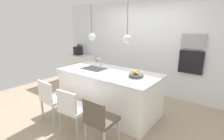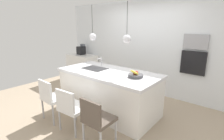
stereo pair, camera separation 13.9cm
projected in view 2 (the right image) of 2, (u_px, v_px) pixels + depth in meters
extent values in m
plane|color=tan|center=(109.00, 110.00, 3.95)|extent=(6.60, 6.60, 0.00)
cube|color=white|center=(146.00, 47.00, 4.84)|extent=(6.00, 0.10, 2.60)
cube|color=white|center=(109.00, 93.00, 3.84)|extent=(2.19, 1.03, 0.87)
cube|color=white|center=(108.00, 73.00, 3.72)|extent=(2.25, 1.09, 0.06)
cube|color=#2D2D30|center=(95.00, 69.00, 3.98)|extent=(0.56, 0.40, 0.02)
cylinder|color=silver|center=(102.00, 62.00, 4.12)|extent=(0.02, 0.02, 0.22)
cylinder|color=silver|center=(99.00, 59.00, 4.04)|extent=(0.02, 0.16, 0.02)
cylinder|color=#4C4C51|center=(136.00, 76.00, 3.30)|extent=(0.29, 0.29, 0.06)
sphere|color=olive|center=(135.00, 73.00, 3.29)|extent=(0.07, 0.07, 0.07)
sphere|color=#B22D1E|center=(135.00, 73.00, 3.27)|extent=(0.07, 0.07, 0.07)
sphere|color=red|center=(136.00, 73.00, 3.29)|extent=(0.08, 0.08, 0.08)
sphere|color=orange|center=(135.00, 73.00, 3.29)|extent=(0.07, 0.07, 0.07)
ellipsoid|color=yellow|center=(135.00, 72.00, 3.23)|extent=(0.19, 0.07, 0.10)
cube|color=white|center=(82.00, 66.00, 6.27)|extent=(1.10, 0.60, 0.87)
cube|color=black|center=(81.00, 51.00, 6.13)|extent=(0.20, 0.28, 0.30)
cube|color=gray|center=(78.00, 55.00, 6.03)|extent=(0.16, 0.08, 0.02)
cube|color=#4C515B|center=(83.00, 45.00, 6.14)|extent=(0.14, 0.11, 0.08)
cube|color=#9E9EA3|center=(196.00, 42.00, 3.92)|extent=(0.54, 0.08, 0.34)
cube|color=black|center=(193.00, 63.00, 4.05)|extent=(0.56, 0.08, 0.56)
cube|color=white|center=(56.00, 97.00, 3.51)|extent=(0.48, 0.49, 0.06)
cube|color=white|center=(45.00, 90.00, 3.29)|extent=(0.45, 0.05, 0.38)
cylinder|color=#B2B2B7|center=(71.00, 108.00, 3.59)|extent=(0.04, 0.04, 0.44)
cylinder|color=#B2B2B7|center=(60.00, 102.00, 3.85)|extent=(0.04, 0.04, 0.44)
cylinder|color=#B2B2B7|center=(53.00, 115.00, 3.29)|extent=(0.04, 0.04, 0.44)
cylinder|color=#B2B2B7|center=(43.00, 109.00, 3.55)|extent=(0.04, 0.04, 0.44)
cube|color=white|center=(75.00, 108.00, 3.14)|extent=(0.50, 0.50, 0.06)
cube|color=white|center=(65.00, 101.00, 2.92)|extent=(0.44, 0.08, 0.37)
cylinder|color=#B2B2B7|center=(90.00, 117.00, 3.25)|extent=(0.04, 0.04, 0.40)
cylinder|color=#B2B2B7|center=(75.00, 112.00, 3.47)|extent=(0.04, 0.04, 0.40)
cylinder|color=#B2B2B7|center=(75.00, 127.00, 2.94)|extent=(0.04, 0.04, 0.40)
cylinder|color=#B2B2B7|center=(60.00, 120.00, 3.16)|extent=(0.04, 0.04, 0.40)
cube|color=brown|center=(99.00, 119.00, 2.75)|extent=(0.45, 0.44, 0.06)
cube|color=brown|center=(90.00, 112.00, 2.55)|extent=(0.42, 0.05, 0.36)
cylinder|color=#B2B2B7|center=(116.00, 131.00, 2.84)|extent=(0.04, 0.04, 0.40)
cylinder|color=#B2B2B7|center=(99.00, 123.00, 3.07)|extent=(0.04, 0.04, 0.40)
cylinder|color=#B2B2B7|center=(83.00, 133.00, 2.79)|extent=(0.04, 0.04, 0.40)
sphere|color=silver|center=(93.00, 37.00, 3.81)|extent=(0.17, 0.17, 0.17)
cylinder|color=black|center=(92.00, 19.00, 3.71)|extent=(0.01, 0.01, 0.60)
sphere|color=silver|center=(127.00, 39.00, 3.24)|extent=(0.17, 0.17, 0.17)
cylinder|color=black|center=(127.00, 18.00, 3.14)|extent=(0.01, 0.01, 0.60)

